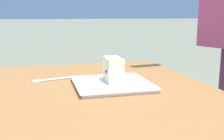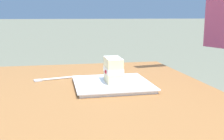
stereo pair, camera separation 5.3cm
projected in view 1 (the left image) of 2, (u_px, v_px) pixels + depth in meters
The scene contains 4 objects.
patio_table at pixel (94, 132), 0.89m from camera, with size 1.29×0.92×0.77m.
dessert_plate at pixel (112, 84), 1.02m from camera, with size 0.28×0.28×0.02m.
cake_slice at pixel (113, 70), 1.02m from camera, with size 0.11×0.07×0.09m.
dessert_fork at pixel (50, 80), 1.11m from camera, with size 0.06×0.17×0.01m.
Camera 1 is at (0.82, -0.15, 1.03)m, focal length 44.35 mm.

